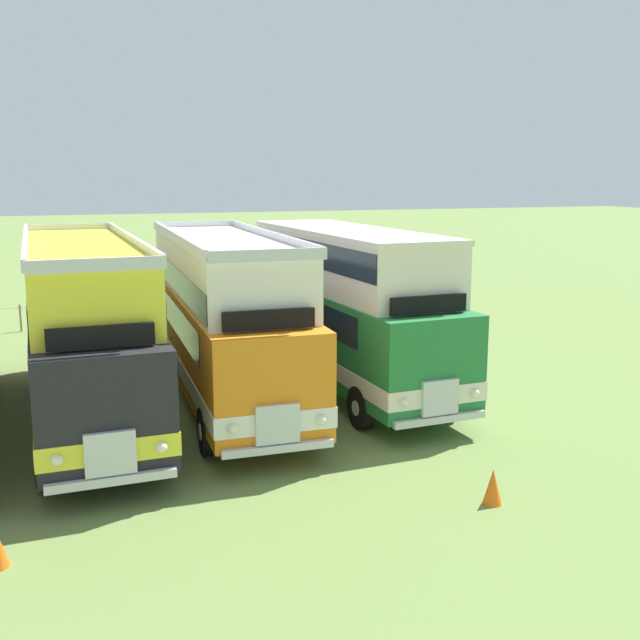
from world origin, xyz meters
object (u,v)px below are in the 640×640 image
bus_fourth_in_row (224,314)px  cone_near_end (493,487)px  bus_third_in_row (84,324)px  bus_fifth_in_row (349,302)px

bus_fourth_in_row → cone_near_end: (3.22, -7.98, -2.03)m
bus_third_in_row → bus_fourth_in_row: bearing=4.4°
bus_third_in_row → bus_fourth_in_row: 3.55m
bus_fifth_in_row → cone_near_end: bearing=-92.1°
bus_fourth_in_row → cone_near_end: size_ratio=16.16×
bus_fourth_in_row → bus_fifth_in_row: bus_fourth_in_row is taller
bus_fourth_in_row → bus_third_in_row: bearing=-175.6°
bus_fifth_in_row → cone_near_end: 8.28m
cone_near_end → bus_third_in_row: bearing=131.2°
bus_third_in_row → cone_near_end: 10.45m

